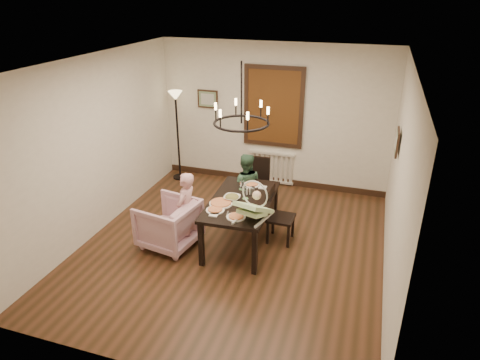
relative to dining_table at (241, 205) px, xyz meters
The scene contains 17 objects.
room_shell 0.77m from the dining_table, 113.11° to the left, with size 4.51×5.00×2.81m.
dining_table is the anchor object (origin of this frame).
chair_far 1.13m from the dining_table, 94.73° to the left, with size 0.42×0.42×0.96m, color black, non-canonical shape.
chair_right 0.66m from the dining_table, 23.00° to the left, with size 0.40×0.40×0.91m, color black, non-canonical shape.
armchair 1.16m from the dining_table, 158.63° to the right, with size 0.80×0.82×0.74m, color #DFABBF.
elderly_woman 0.85m from the dining_table, 159.25° to the right, with size 0.36×0.24×1.00m, color #D7989C.
seated_man 0.82m from the dining_table, 102.71° to the left, with size 0.48×0.37×0.98m, color #355940.
baby_bouncer 0.66m from the dining_table, 55.68° to the right, with size 0.42×0.58×0.38m, color #BDE59E, non-canonical shape.
salad_bowl 0.18m from the dining_table, 160.68° to the right, with size 0.30×0.30×0.07m, color white.
pizza_platter 0.36m from the dining_table, 135.70° to the right, with size 0.35×0.35×0.04m, color tan.
drinking_glass 0.23m from the dining_table, 91.79° to the left, with size 0.07×0.07×0.15m, color silver.
window_blinds 2.49m from the dining_table, 92.24° to the left, with size 1.00×0.03×1.40m, color #582E11.
radiator 2.35m from the dining_table, 92.22° to the left, with size 0.92×0.12×0.62m, color silver, non-canonical shape.
picture_back 2.90m from the dining_table, 121.90° to the left, with size 0.42×0.03×0.36m, color black.
picture_right 2.45m from the dining_table, 19.33° to the left, with size 0.42×0.03×0.36m, color black.
floor_lamp 2.83m from the dining_table, 134.95° to the left, with size 0.30×0.30×1.80m, color black, non-canonical shape.
chandelier 1.28m from the dining_table, 116.57° to the right, with size 0.80×0.80×0.04m, color black.
Camera 1 is at (1.84, -5.34, 3.69)m, focal length 32.00 mm.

